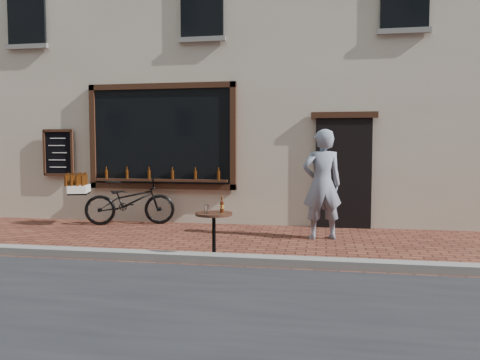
# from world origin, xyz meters

# --- Properties ---
(ground) EXTENTS (90.00, 90.00, 0.00)m
(ground) POSITION_xyz_m (0.00, 0.00, 0.00)
(ground) COLOR #4E2319
(ground) RESTS_ON ground
(kerb) EXTENTS (90.00, 0.25, 0.12)m
(kerb) POSITION_xyz_m (0.00, 0.20, 0.06)
(kerb) COLOR slate
(kerb) RESTS_ON ground
(shop_building) EXTENTS (28.00, 6.20, 10.00)m
(shop_building) POSITION_xyz_m (0.00, 6.50, 5.00)
(shop_building) COLOR beige
(shop_building) RESTS_ON ground
(cargo_bicycle) EXTENTS (2.21, 1.20, 1.04)m
(cargo_bicycle) POSITION_xyz_m (-2.52, 3.08, 0.50)
(cargo_bicycle) COLOR black
(cargo_bicycle) RESTS_ON ground
(bistro_table) EXTENTS (0.54, 0.54, 0.92)m
(bistro_table) POSITION_xyz_m (-0.03, 0.35, 0.49)
(bistro_table) COLOR black
(bistro_table) RESTS_ON ground
(pedestrian) EXTENTS (0.81, 0.64, 1.94)m
(pedestrian) POSITION_xyz_m (1.48, 2.23, 0.97)
(pedestrian) COLOR gray
(pedestrian) RESTS_ON ground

